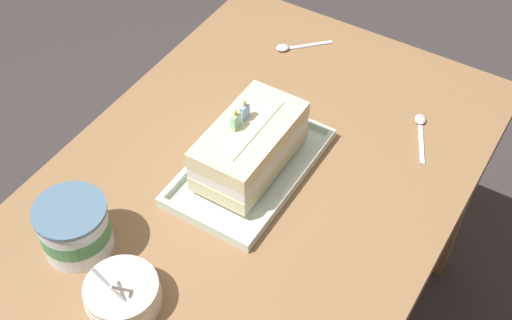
# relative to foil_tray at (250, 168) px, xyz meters

# --- Properties ---
(dining_table) EXTENTS (1.10, 0.79, 0.72)m
(dining_table) POSITION_rel_foil_tray_xyz_m (0.02, -0.02, -0.11)
(dining_table) COLOR olive
(dining_table) RESTS_ON ground_plane
(foil_tray) EXTENTS (0.36, 0.22, 0.02)m
(foil_tray) POSITION_rel_foil_tray_xyz_m (0.00, 0.00, 0.00)
(foil_tray) COLOR silver
(foil_tray) RESTS_ON dining_table
(birthday_cake) EXTENTS (0.25, 0.13, 0.15)m
(birthday_cake) POSITION_rel_foil_tray_xyz_m (0.00, 0.00, 0.07)
(birthday_cake) COLOR beige
(birthday_cake) RESTS_ON foil_tray
(bowl_stack) EXTENTS (0.14, 0.14, 0.11)m
(bowl_stack) POSITION_rel_foil_tray_xyz_m (-0.38, 0.02, 0.02)
(bowl_stack) COLOR silver
(bowl_stack) RESTS_ON dining_table
(ice_cream_tub) EXTENTS (0.14, 0.14, 0.11)m
(ice_cream_tub) POSITION_rel_foil_tray_xyz_m (-0.33, 0.17, 0.05)
(ice_cream_tub) COLOR white
(ice_cream_tub) RESTS_ON dining_table
(serving_spoon_near_tray) EXTENTS (0.12, 0.12, 0.01)m
(serving_spoon_near_tray) POSITION_rel_foil_tray_xyz_m (0.40, 0.13, -0.00)
(serving_spoon_near_tray) COLOR silver
(serving_spoon_near_tray) RESTS_ON dining_table
(serving_spoon_by_bowls) EXTENTS (0.14, 0.08, 0.01)m
(serving_spoon_by_bowls) POSITION_rel_foil_tray_xyz_m (0.31, -0.25, -0.00)
(serving_spoon_by_bowls) COLOR silver
(serving_spoon_by_bowls) RESTS_ON dining_table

